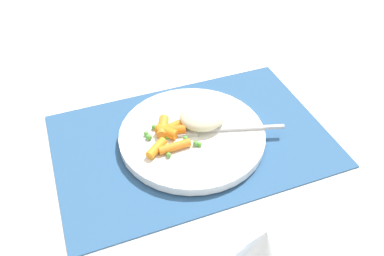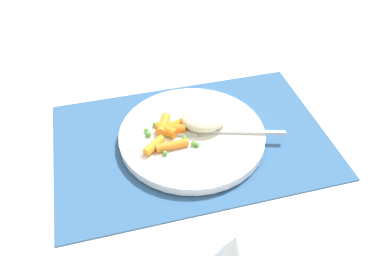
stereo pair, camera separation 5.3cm
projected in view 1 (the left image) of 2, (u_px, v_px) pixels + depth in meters
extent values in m
plane|color=white|center=(192.00, 141.00, 0.71)|extent=(2.40, 2.40, 0.00)
cube|color=#2D5684|center=(192.00, 140.00, 0.71)|extent=(0.47, 0.31, 0.01)
cylinder|color=white|center=(192.00, 135.00, 0.70)|extent=(0.25, 0.25, 0.02)
ellipsoid|color=beige|center=(203.00, 116.00, 0.70)|extent=(0.08, 0.07, 0.03)
cylinder|color=orange|center=(172.00, 130.00, 0.69)|extent=(0.05, 0.03, 0.02)
cylinder|color=orange|center=(178.00, 124.00, 0.70)|extent=(0.05, 0.02, 0.01)
cylinder|color=orange|center=(156.00, 148.00, 0.66)|extent=(0.04, 0.04, 0.02)
cylinder|color=orange|center=(163.00, 126.00, 0.70)|extent=(0.03, 0.05, 0.02)
cylinder|color=orange|center=(167.00, 132.00, 0.69)|extent=(0.04, 0.04, 0.02)
cylinder|color=orange|center=(175.00, 147.00, 0.66)|extent=(0.06, 0.02, 0.01)
sphere|color=#4B9835|center=(165.00, 129.00, 0.70)|extent=(0.01, 0.01, 0.01)
sphere|color=#569E40|center=(196.00, 143.00, 0.67)|extent=(0.01, 0.01, 0.01)
sphere|color=#5A943D|center=(169.00, 155.00, 0.65)|extent=(0.01, 0.01, 0.01)
sphere|color=#538D44|center=(166.00, 147.00, 0.67)|extent=(0.01, 0.01, 0.01)
sphere|color=#489230|center=(152.00, 154.00, 0.65)|extent=(0.01, 0.01, 0.01)
sphere|color=green|center=(198.00, 145.00, 0.67)|extent=(0.01, 0.01, 0.01)
sphere|color=#50AC41|center=(148.00, 137.00, 0.68)|extent=(0.01, 0.01, 0.01)
sphere|color=#4D9634|center=(154.00, 127.00, 0.70)|extent=(0.01, 0.01, 0.01)
sphere|color=#52A743|center=(186.00, 138.00, 0.68)|extent=(0.01, 0.01, 0.01)
sphere|color=#549F39|center=(149.00, 137.00, 0.68)|extent=(0.01, 0.01, 0.01)
sphere|color=#509D40|center=(186.00, 143.00, 0.67)|extent=(0.01, 0.01, 0.01)
sphere|color=green|center=(168.00, 138.00, 0.68)|extent=(0.01, 0.01, 0.01)
sphere|color=#5BA442|center=(146.00, 133.00, 0.69)|extent=(0.01, 0.01, 0.01)
cube|color=silver|center=(184.00, 131.00, 0.70)|extent=(0.05, 0.03, 0.01)
cube|color=silver|center=(241.00, 129.00, 0.70)|extent=(0.15, 0.05, 0.01)
cone|color=silver|center=(261.00, 256.00, 0.42)|extent=(0.08, 0.08, 0.09)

